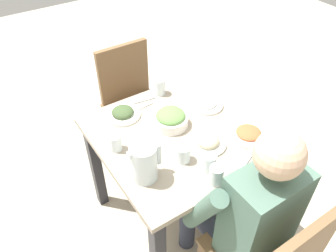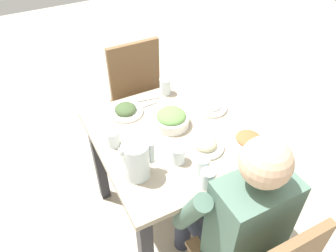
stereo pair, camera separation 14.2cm
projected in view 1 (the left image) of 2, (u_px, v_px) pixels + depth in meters
ground_plane at (176, 213)px, 2.25m from camera, size 8.00×8.00×0.00m
dining_table at (178, 150)px, 1.85m from camera, size 0.84×0.84×0.74m
chair_far at (132, 99)px, 2.40m from camera, size 0.40×0.40×0.87m
diner_near at (243, 209)px, 1.52m from camera, size 0.48×0.53×1.16m
water_pitcher at (144, 162)px, 1.47m from camera, size 0.16×0.12×0.19m
salad_bowl at (170, 119)px, 1.78m from camera, size 0.19×0.19×0.09m
plate_beans at (208, 142)px, 1.68m from camera, size 0.19×0.19×0.06m
plate_dolmas at (123, 113)px, 1.85m from camera, size 0.20×0.20×0.05m
plate_yoghurt at (207, 104)px, 1.92m from camera, size 0.19×0.19×0.04m
plate_rice_curry at (249, 134)px, 1.73m from camera, size 0.21×0.21×0.04m
water_glass_near_right at (116, 143)px, 1.64m from camera, size 0.06×0.06×0.09m
water_glass_by_pitcher at (160, 87)px, 2.00m from camera, size 0.07×0.07×0.10m
water_glass_far_right at (183, 154)px, 1.58m from camera, size 0.07×0.07×0.09m
water_glass_near_left at (209, 163)px, 1.54m from camera, size 0.06×0.06×0.09m
water_glass_center at (216, 175)px, 1.48m from camera, size 0.06×0.06×0.10m
fork_near at (247, 159)px, 1.61m from camera, size 0.17×0.09×0.01m
knife_near at (139, 108)px, 1.91m from camera, size 0.19×0.03×0.01m
fork_far at (141, 100)px, 1.97m from camera, size 0.17×0.05×0.01m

